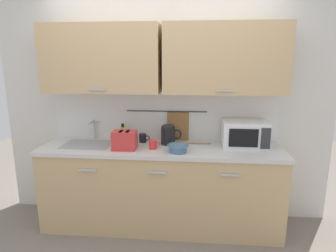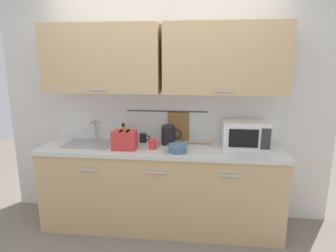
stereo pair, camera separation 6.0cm
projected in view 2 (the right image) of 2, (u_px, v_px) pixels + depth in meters
name	position (u px, v px, depth m)	size (l,w,h in m)	color
ground	(157.00, 240.00, 2.96)	(8.00, 8.00, 0.00)	slate
counter_unit	(160.00, 186.00, 3.15)	(2.53, 0.64, 0.90)	tan
back_wall_assembly	(163.00, 85.00, 3.13)	(3.70, 0.41, 2.50)	silver
sink_faucet	(94.00, 127.00, 3.32)	(0.09, 0.17, 0.22)	#B2B5BA
microwave	(245.00, 134.00, 3.03)	(0.46, 0.35, 0.27)	white
electric_kettle	(169.00, 135.00, 3.13)	(0.23, 0.16, 0.21)	black
dish_soap_bottle	(123.00, 133.00, 3.28)	(0.06, 0.06, 0.20)	yellow
mug_near_sink	(143.00, 138.00, 3.22)	(0.12, 0.08, 0.09)	black
mixing_bowl	(178.00, 148.00, 2.87)	(0.21, 0.21, 0.08)	#4C7093
toaster	(125.00, 140.00, 2.96)	(0.26, 0.17, 0.19)	red
mug_by_kettle	(153.00, 144.00, 2.98)	(0.12, 0.08, 0.09)	red
wooden_spoon	(202.00, 144.00, 3.15)	(0.28, 0.04, 0.01)	#9E7042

